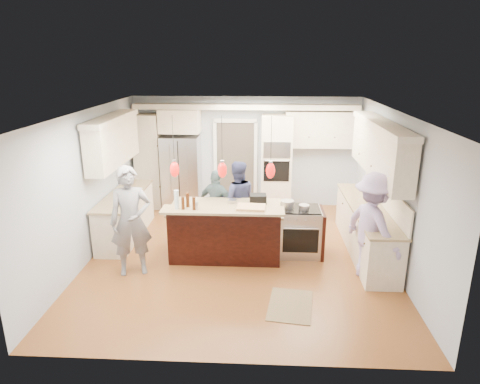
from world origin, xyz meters
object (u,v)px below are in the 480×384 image
(person_bar_end, at_px, (131,221))
(person_far_left, at_px, (237,200))
(refrigerator, at_px, (182,173))
(island_range, at_px, (301,231))
(kitchen_island, at_px, (226,230))

(person_bar_end, height_order, person_far_left, person_bar_end)
(refrigerator, relative_size, island_range, 1.96)
(refrigerator, distance_m, person_far_left, 2.27)
(kitchen_island, bearing_deg, person_far_left, 79.30)
(person_far_left, bearing_deg, refrigerator, -57.67)
(kitchen_island, xyz_separation_m, person_far_left, (0.16, 0.83, 0.32))
(person_bar_end, bearing_deg, person_far_left, 26.79)
(island_range, bearing_deg, person_far_left, 148.96)
(refrigerator, xyz_separation_m, person_bar_end, (-0.23, -3.39, 0.05))
(person_far_left, bearing_deg, person_bar_end, 36.63)
(refrigerator, distance_m, kitchen_island, 2.91)
(refrigerator, distance_m, person_bar_end, 3.40)
(person_bar_end, bearing_deg, refrigerator, 68.53)
(island_range, xyz_separation_m, person_far_left, (-1.25, 0.75, 0.35))
(refrigerator, bearing_deg, person_bar_end, -93.94)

